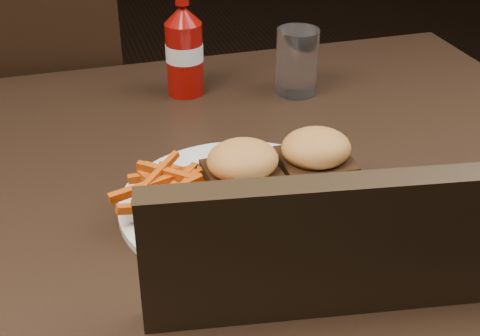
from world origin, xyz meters
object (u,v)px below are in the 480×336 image
object	(u,v)px
plate	(242,203)
tumbler	(297,61)
ketchup_bottle	(185,59)
dining_table	(190,182)
chair_far	(41,167)

from	to	relation	value
plate	tumbler	size ratio (longest dim) A/B	2.81
plate	ketchup_bottle	xyz separation A→B (m)	(0.01, 0.35, 0.06)
ketchup_bottle	plate	bearing A→B (deg)	-91.17
dining_table	chair_far	distance (m)	0.74
dining_table	tumbler	size ratio (longest dim) A/B	11.11
plate	ketchup_bottle	bearing A→B (deg)	88.83
dining_table	ketchup_bottle	size ratio (longest dim) A/B	9.99
chair_far	plate	distance (m)	0.85
chair_far	plate	xyz separation A→B (m)	(0.26, -0.74, 0.33)
dining_table	chair_far	world-z (taller)	dining_table
chair_far	ketchup_bottle	size ratio (longest dim) A/B	3.52
plate	ketchup_bottle	size ratio (longest dim) A/B	2.53
tumbler	ketchup_bottle	bearing A→B (deg)	164.16
ketchup_bottle	tumbler	bearing A→B (deg)	-15.84
plate	ketchup_bottle	world-z (taller)	ketchup_bottle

